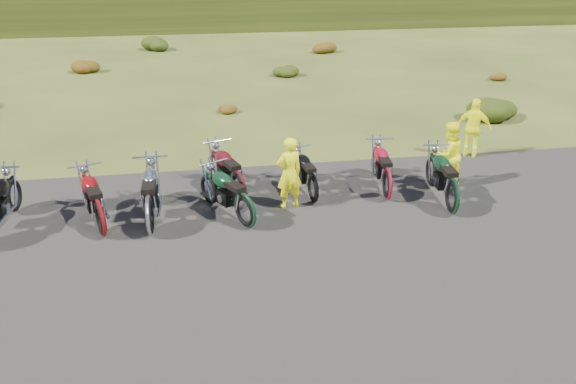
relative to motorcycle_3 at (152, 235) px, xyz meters
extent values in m
plane|color=#364316|center=(2.43, -0.68, 0.00)|extent=(300.00, 300.00, 0.00)
cube|color=black|center=(2.43, -2.68, 0.00)|extent=(20.00, 12.00, 0.04)
ellipsoid|color=#6D340D|center=(-3.77, 15.92, 0.38)|extent=(1.30, 1.30, 0.77)
ellipsoid|color=#24370D|center=(-0.87, 21.22, 0.46)|extent=(1.56, 1.56, 0.92)
ellipsoid|color=#6D340D|center=(2.03, 8.52, 0.23)|extent=(0.77, 0.77, 0.45)
ellipsoid|color=#24370D|center=(4.93, 13.82, 0.31)|extent=(1.03, 1.03, 0.61)
ellipsoid|color=#6D340D|center=(7.83, 19.12, 0.38)|extent=(1.30, 1.30, 0.77)
ellipsoid|color=#24370D|center=(10.73, 6.42, 0.46)|extent=(1.56, 1.56, 0.92)
ellipsoid|color=#6D340D|center=(13.63, 11.72, 0.23)|extent=(0.77, 0.77, 0.45)
imported|color=#FDFF0D|center=(2.94, 0.77, 0.80)|extent=(0.67, 0.53, 1.61)
imported|color=#FDFF0D|center=(6.81, 1.33, 0.79)|extent=(0.92, 0.82, 1.58)
imported|color=#FDFF0D|center=(8.35, 3.15, 0.80)|extent=(1.00, 0.83, 1.59)
camera|label=1|loc=(1.09, -10.25, 5.39)|focal=35.00mm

